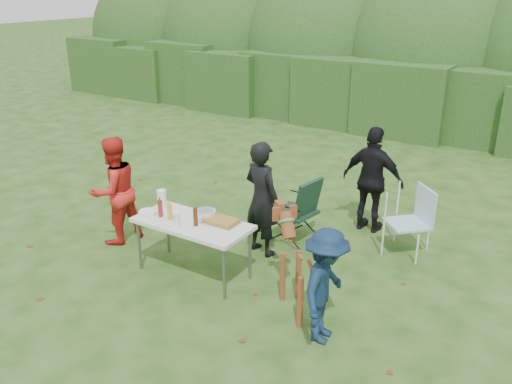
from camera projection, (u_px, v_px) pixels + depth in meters
The scene contains 20 objects.
ground at pixel (205, 268), 7.17m from camera, with size 80.00×80.00×0.00m, color #1E4211.
hedge_row at pixel (405, 99), 13.14m from camera, with size 22.00×1.40×1.70m, color #23471C.
shrub_backdrop at pixel (427, 60), 14.12m from camera, with size 20.00×2.60×3.20m, color #3D6628.
folding_table at pixel (192, 226), 6.80m from camera, with size 1.50×0.70×0.74m.
person_cook at pixel (262, 199), 7.33m from camera, with size 0.59×0.38×1.61m, color black.
person_red_jacket at pixel (114, 191), 7.67m from camera, with size 0.76×0.59×1.56m, color red.
person_black_puffy at pixel (373, 180), 8.00m from camera, with size 0.94×0.39×1.61m, color black.
child at pixel (325, 286), 5.56m from camera, with size 0.82×0.47×1.27m, color #0F233F.
dog at pixel (300, 270), 6.06m from camera, with size 1.13×0.45×1.07m, color brown, non-canonical shape.
camping_chair at pixel (295, 208), 7.80m from camera, with size 0.62×0.62×0.99m, color #163422, non-canonical shape.
lawn_chair at pixel (408, 221), 7.43m from camera, with size 0.57×0.57×0.96m, color #4299BF, non-canonical shape.
food_tray at pixel (221, 222), 6.74m from camera, with size 0.45×0.30×0.02m, color #B7B7BA.
focaccia_bread at pixel (221, 220), 6.73m from camera, with size 0.40×0.26×0.04m, color olive.
mustard_bottle at pixel (170, 212), 6.82m from camera, with size 0.06×0.06×0.20m, color gold.
ketchup_bottle at pixel (160, 209), 6.89m from camera, with size 0.06×0.06×0.22m, color maroon.
beer_bottle at pixel (195, 217), 6.63m from camera, with size 0.06×0.06×0.24m, color #47230F.
paper_towel_roll at pixel (162, 199), 7.13m from camera, with size 0.12×0.12×0.26m, color white.
cup_stack at pixel (177, 219), 6.63m from camera, with size 0.08×0.08×0.18m, color white.
pasta_bowl at pixel (206, 214), 6.87m from camera, with size 0.26×0.26×0.10m, color silver.
plate_stack at pixel (148, 213), 6.99m from camera, with size 0.24×0.24×0.05m, color white.
Camera 1 is at (3.95, -4.95, 3.58)m, focal length 38.00 mm.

